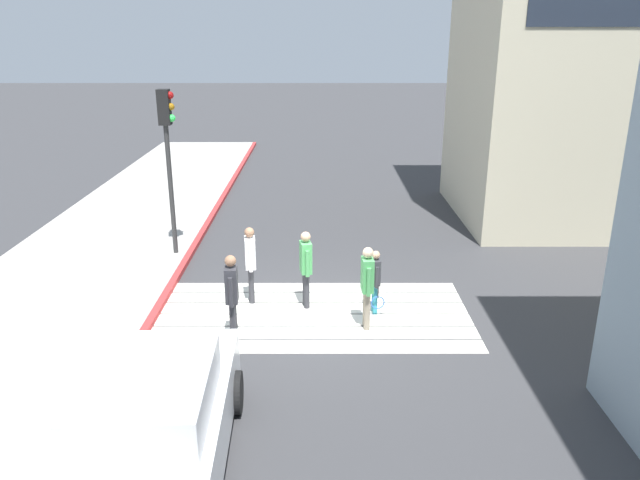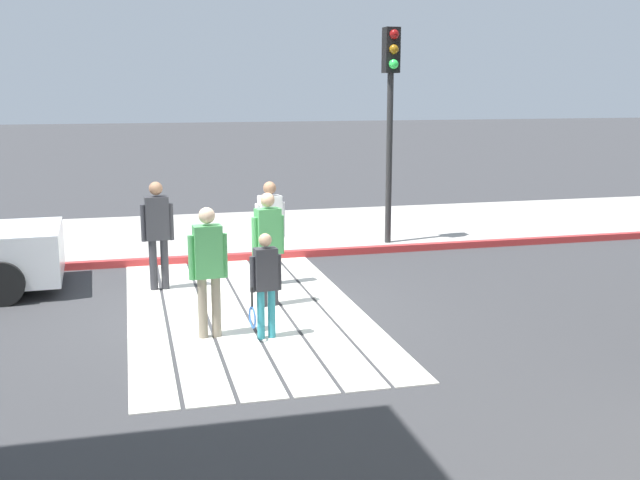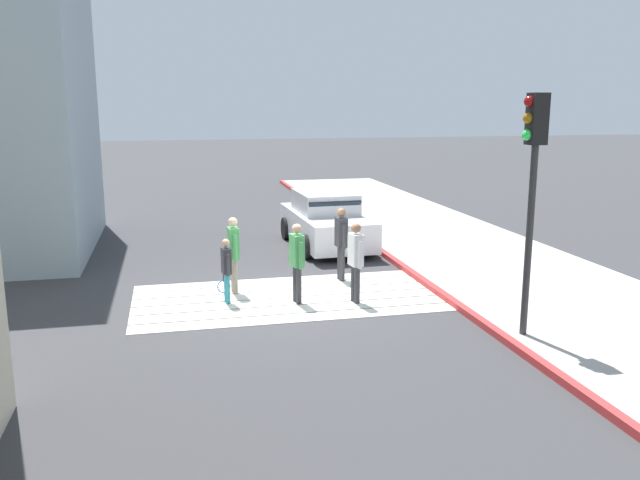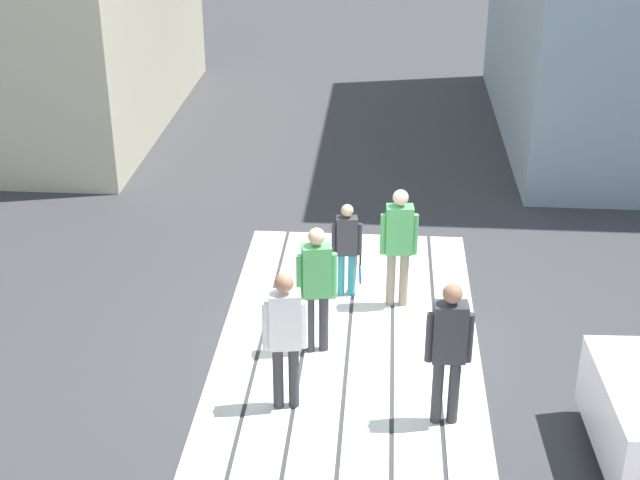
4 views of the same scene
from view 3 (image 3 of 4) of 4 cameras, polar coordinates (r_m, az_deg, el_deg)
The scene contains 11 objects.
ground_plane at distance 14.08m, azimuth -2.93°, elevation -5.04°, with size 120.00×120.00×0.00m, color #38383A.
crosswalk_stripes at distance 14.08m, azimuth -2.93°, elevation -5.01°, with size 6.40×3.25×0.01m.
sidewalk_west at distance 15.96m, azimuth 17.32°, elevation -3.31°, with size 4.80×40.00×0.12m, color #ADA8A0.
curb_painted at distance 14.94m, azimuth 9.48°, elevation -3.93°, with size 0.16×40.00×0.13m, color #BC3333.
car_parked_near_curb at distance 18.85m, azimuth 0.52°, elevation 1.63°, with size 2.11×4.37×1.57m.
traffic_light_corner at distance 11.53m, azimuth 17.94°, elevation 6.04°, with size 0.39×0.28×4.24m.
pedestrian_adult_lead at distance 15.20m, azimuth 1.85°, elevation 0.13°, with size 0.24×0.50×1.71m.
pedestrian_adult_trailing at distance 14.27m, azimuth -7.50°, elevation -0.83°, with size 0.24×0.49×1.68m.
pedestrian_adult_side at distance 13.49m, azimuth -2.01°, elevation -1.51°, with size 0.28×0.48×1.67m.
pedestrian_teen_behind at distance 13.52m, azimuth 3.10°, elevation -1.46°, with size 0.26×0.49×1.68m.
pedestrian_child_with_racket at distance 13.64m, azimuth -8.12°, elevation -2.34°, with size 0.29×0.42×1.36m.
Camera 3 is at (2.29, 13.27, 4.10)m, focal length 36.96 mm.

